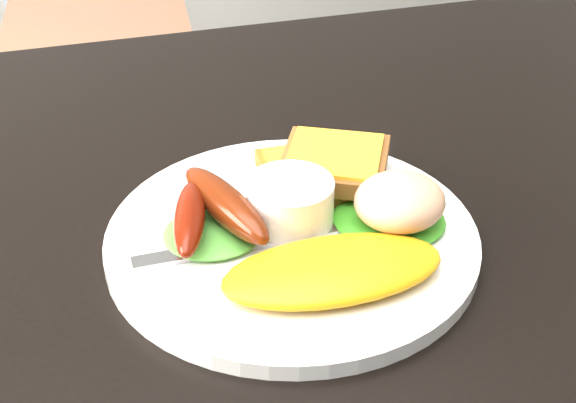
# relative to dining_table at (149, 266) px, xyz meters

# --- Properties ---
(dining_table) EXTENTS (1.20, 0.80, 0.04)m
(dining_table) POSITION_rel_dining_table_xyz_m (0.00, 0.00, 0.00)
(dining_table) COLOR black
(dining_table) RESTS_ON ground
(dining_chair) EXTENTS (0.43, 0.43, 0.05)m
(dining_chair) POSITION_rel_dining_table_xyz_m (0.04, 1.24, -0.28)
(dining_chair) COLOR #AC7455
(dining_chair) RESTS_ON ground
(plate) EXTENTS (0.27, 0.27, 0.01)m
(plate) POSITION_rel_dining_table_xyz_m (0.10, -0.03, 0.03)
(plate) COLOR white
(plate) RESTS_ON dining_table
(lettuce_left) EXTENTS (0.09, 0.09, 0.01)m
(lettuce_left) POSITION_rel_dining_table_xyz_m (0.05, -0.02, 0.04)
(lettuce_left) COLOR #349423
(lettuce_left) RESTS_ON plate
(lettuce_right) EXTENTS (0.11, 0.10, 0.01)m
(lettuce_right) POSITION_rel_dining_table_xyz_m (0.17, -0.04, 0.04)
(lettuce_right) COLOR #278818
(lettuce_right) RESTS_ON plate
(omelette) EXTENTS (0.15, 0.08, 0.02)m
(omelette) POSITION_rel_dining_table_xyz_m (0.11, -0.09, 0.04)
(omelette) COLOR orange
(omelette) RESTS_ON plate
(sausage_a) EXTENTS (0.04, 0.09, 0.02)m
(sausage_a) POSITION_rel_dining_table_xyz_m (0.03, -0.02, 0.05)
(sausage_a) COLOR #661E04
(sausage_a) RESTS_ON lettuce_left
(sausage_b) EXTENTS (0.06, 0.11, 0.03)m
(sausage_b) POSITION_rel_dining_table_xyz_m (0.06, -0.01, 0.05)
(sausage_b) COLOR #631E05
(sausage_b) RESTS_ON lettuce_left
(ramekin) EXTENTS (0.07, 0.07, 0.04)m
(ramekin) POSITION_rel_dining_table_xyz_m (0.10, -0.02, 0.05)
(ramekin) COLOR white
(ramekin) RESTS_ON plate
(toast_a) EXTENTS (0.09, 0.09, 0.01)m
(toast_a) POSITION_rel_dining_table_xyz_m (0.14, 0.03, 0.04)
(toast_a) COLOR brown
(toast_a) RESTS_ON plate
(toast_b) EXTENTS (0.11, 0.11, 0.01)m
(toast_b) POSITION_rel_dining_table_xyz_m (0.15, 0.02, 0.05)
(toast_b) COLOR #935C35
(toast_b) RESTS_ON toast_a
(potato_salad) EXTENTS (0.08, 0.08, 0.04)m
(potato_salad) POSITION_rel_dining_table_xyz_m (0.18, -0.05, 0.06)
(potato_salad) COLOR beige
(potato_salad) RESTS_ON lettuce_right
(fork) EXTENTS (0.17, 0.01, 0.00)m
(fork) POSITION_rel_dining_table_xyz_m (0.07, -0.04, 0.03)
(fork) COLOR #ADAFB7
(fork) RESTS_ON plate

